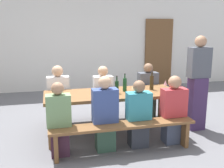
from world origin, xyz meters
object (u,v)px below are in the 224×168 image
at_px(bench_far, 103,103).
at_px(standing_host, 198,85).
at_px(wine_bottle_1, 125,84).
at_px(wine_bottle_0, 152,82).
at_px(seated_guest_near_1, 105,116).
at_px(wine_bottle_2, 117,87).
at_px(wine_glass_1, 134,87).
at_px(wine_glass_0, 165,83).
at_px(seated_guest_near_0, 59,121).
at_px(seated_guest_far_1, 103,96).
at_px(seated_guest_near_3, 173,111).
at_px(seated_guest_far_0, 59,98).
at_px(wooden_door, 158,53).
at_px(seated_guest_near_2, 138,116).
at_px(bench_near, 124,130).
at_px(seated_guest_far_2, 148,93).
at_px(tasting_table, 112,97).

xyz_separation_m(bench_far, standing_host, (1.55, -0.86, 0.47)).
xyz_separation_m(wine_bottle_1, standing_host, (1.32, -0.17, -0.04)).
relative_size(wine_bottle_0, seated_guest_near_1, 0.30).
relative_size(bench_far, standing_host, 1.28).
height_order(wine_bottle_2, standing_host, standing_host).
bearing_deg(wine_bottle_1, wine_glass_1, -62.10).
distance_m(wine_bottle_0, wine_glass_0, 0.25).
height_order(seated_guest_near_0, seated_guest_far_1, seated_guest_far_1).
distance_m(seated_guest_near_3, seated_guest_far_0, 2.10).
bearing_deg(seated_guest_far_0, wine_bottle_1, 64.27).
bearing_deg(seated_guest_far_0, seated_guest_far_1, 90.00).
xyz_separation_m(wooden_door, seated_guest_near_2, (-2.10, -4.09, -0.55)).
xyz_separation_m(bench_near, seated_guest_far_1, (-0.04, 1.30, 0.18)).
xyz_separation_m(wine_bottle_0, wine_glass_0, (0.24, -0.06, -0.01)).
bearing_deg(seated_guest_near_0, seated_guest_far_2, -57.61).
bearing_deg(wine_bottle_2, seated_guest_far_0, 146.21).
height_order(tasting_table, wine_bottle_0, wine_bottle_0).
height_order(wine_bottle_1, seated_guest_near_2, wine_bottle_1).
xyz_separation_m(seated_guest_far_1, standing_host, (1.59, -0.71, 0.30)).
relative_size(wine_bottle_2, wine_glass_0, 1.78).
bearing_deg(wine_bottle_0, wooden_door, 64.69).
bearing_deg(wine_bottle_1, wooden_door, 58.35).
distance_m(tasting_table, bench_near, 0.79).
xyz_separation_m(seated_guest_near_0, seated_guest_far_0, (0.04, 1.15, 0.04)).
bearing_deg(wine_glass_0, bench_near, -144.17).
height_order(wine_bottle_2, seated_guest_far_0, seated_guest_far_0).
bearing_deg(seated_guest_far_0, wine_glass_0, 72.47).
bearing_deg(wine_bottle_1, wine_bottle_0, 1.42).
distance_m(wine_bottle_1, wine_glass_0, 0.75).
distance_m(wine_bottle_2, seated_guest_near_0, 1.17).
relative_size(bench_far, wine_glass_1, 14.53).
height_order(wooden_door, wine_bottle_1, wooden_door).
xyz_separation_m(bench_far, wine_glass_1, (0.34, -0.88, 0.50)).
bearing_deg(wine_bottle_1, seated_guest_near_1, -128.66).
height_order(wooden_door, seated_guest_far_0, wooden_door).
height_order(wine_glass_1, seated_guest_near_0, seated_guest_near_0).
relative_size(wooden_door, seated_guest_near_2, 1.97).
bearing_deg(seated_guest_near_0, bench_near, -99.17).
bearing_deg(wine_bottle_2, seated_guest_far_1, 99.40).
relative_size(seated_guest_near_2, seated_guest_far_2, 0.92).
bearing_deg(seated_guest_near_0, standing_host, -80.00).
bearing_deg(seated_guest_far_1, tasting_table, 3.74).
relative_size(wine_bottle_0, seated_guest_far_1, 0.30).
relative_size(wine_bottle_0, wine_glass_1, 2.27).
bearing_deg(standing_host, tasting_table, -5.00).
distance_m(wine_bottle_2, wine_glass_1, 0.29).
xyz_separation_m(seated_guest_near_1, standing_host, (1.80, 0.44, 0.29)).
distance_m(bench_near, seated_guest_near_2, 0.35).
bearing_deg(seated_guest_near_2, seated_guest_near_1, 90.00).
relative_size(wooden_door, wine_bottle_1, 6.67).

